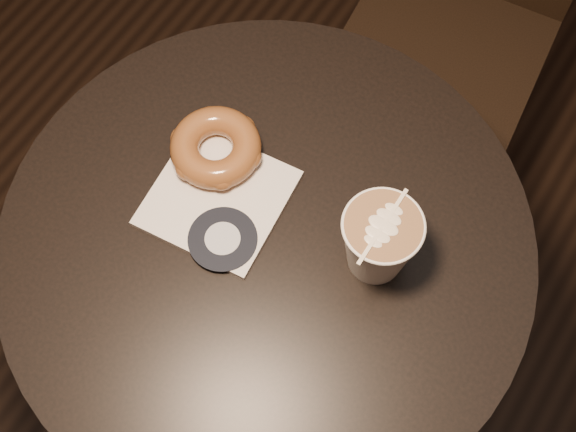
{
  "coord_description": "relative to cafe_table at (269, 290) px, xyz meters",
  "views": [
    {
      "loc": [
        0.24,
        -0.32,
        1.7
      ],
      "look_at": [
        0.01,
        0.03,
        0.79
      ],
      "focal_mm": 50.0,
      "sensor_mm": 36.0,
      "label": 1
    }
  ],
  "objects": [
    {
      "name": "cafe_table",
      "position": [
        0.0,
        0.0,
        0.0
      ],
      "size": [
        0.7,
        0.7,
        0.75
      ],
      "color": "black",
      "rests_on": "ground"
    },
    {
      "name": "pastry_bag",
      "position": [
        -0.08,
        0.01,
        0.2
      ],
      "size": [
        0.18,
        0.18,
        0.01
      ],
      "primitive_type": "cube",
      "rotation": [
        0.0,
        0.0,
        0.1
      ],
      "color": "silver",
      "rests_on": "cafe_table"
    },
    {
      "name": "doughnut",
      "position": [
        -0.12,
        0.06,
        0.23
      ],
      "size": [
        0.12,
        0.12,
        0.04
      ],
      "primitive_type": "torus",
      "color": "brown",
      "rests_on": "pastry_bag"
    },
    {
      "name": "latte_cup",
      "position": [
        0.13,
        0.05,
        0.25
      ],
      "size": [
        0.1,
        0.1,
        0.11
      ],
      "primitive_type": null,
      "color": "white",
      "rests_on": "cafe_table"
    }
  ]
}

